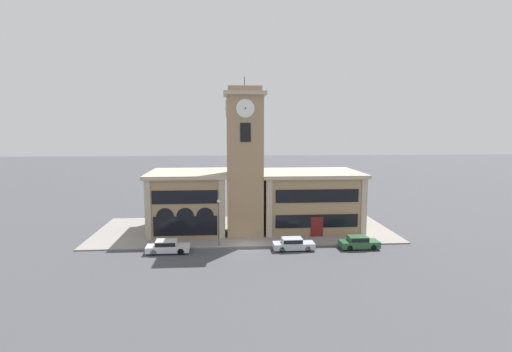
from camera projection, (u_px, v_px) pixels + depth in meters
name	position (u px, v px, depth m)	size (l,w,h in m)	color
ground_plane	(247.00, 248.00, 44.35)	(300.00, 300.00, 0.00)	#424247
sidewalk_kerb	(244.00, 230.00, 51.88)	(37.51, 15.24, 0.15)	gray
clock_tower	(245.00, 162.00, 48.88)	(5.04, 5.04, 19.30)	#9E7F5B
town_hall_left_wing	(189.00, 201.00, 51.62)	(10.03, 10.43, 7.66)	#9E7F5B
town_hall_right_wing	(309.00, 200.00, 52.79)	(12.99, 10.43, 7.57)	#9E7F5B
parked_car_near	(167.00, 246.00, 42.42)	(4.57, 1.93, 1.38)	silver
parked_car_mid	(293.00, 244.00, 43.41)	(4.50, 1.81, 1.35)	#B2B7C1
parked_car_far	(359.00, 242.00, 43.95)	(4.28, 1.89, 1.40)	#285633
street_lamp	(219.00, 215.00, 44.19)	(0.36, 0.36, 5.23)	#4C4C51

